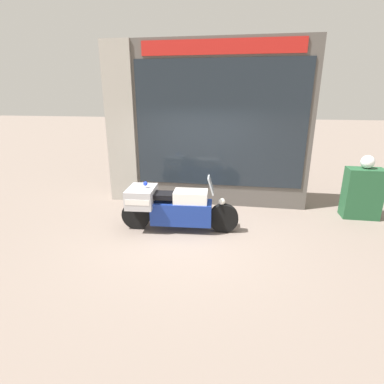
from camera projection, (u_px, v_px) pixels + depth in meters
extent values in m
plane|color=gray|center=(193.00, 235.00, 6.11)|extent=(60.00, 60.00, 0.00)
cube|color=#56514C|center=(206.00, 126.00, 7.36)|extent=(5.03, 0.40, 3.95)
cube|color=#A39E93|center=(124.00, 125.00, 7.72)|extent=(0.75, 0.55, 3.95)
cube|color=#1E262D|center=(219.00, 125.00, 7.09)|extent=(4.05, 0.02, 2.95)
cube|color=red|center=(221.00, 47.00, 6.55)|extent=(3.65, 0.03, 0.32)
cube|color=slate|center=(216.00, 192.00, 7.86)|extent=(3.83, 0.30, 0.55)
cube|color=silver|center=(218.00, 156.00, 7.70)|extent=(3.83, 0.02, 1.34)
cube|color=beige|center=(218.00, 131.00, 7.36)|extent=(3.83, 0.30, 0.02)
cube|color=maroon|center=(162.00, 128.00, 7.56)|extent=(0.18, 0.04, 0.06)
cube|color=navy|center=(190.00, 129.00, 7.45)|extent=(0.18, 0.04, 0.06)
cube|color=#C68E19|center=(218.00, 129.00, 7.34)|extent=(0.18, 0.04, 0.06)
cube|color=#B7B2A8|center=(247.00, 130.00, 7.23)|extent=(0.18, 0.04, 0.06)
cube|color=#195623|center=(278.00, 130.00, 7.12)|extent=(0.18, 0.04, 0.06)
cube|color=red|center=(166.00, 176.00, 7.87)|extent=(0.19, 0.02, 0.27)
cube|color=#2866B7|center=(199.00, 177.00, 7.73)|extent=(0.19, 0.03, 0.27)
cube|color=yellow|center=(234.00, 179.00, 7.60)|extent=(0.19, 0.03, 0.27)
cube|color=white|center=(269.00, 180.00, 7.46)|extent=(0.19, 0.02, 0.27)
cylinder|color=black|center=(223.00, 218.00, 6.15)|extent=(0.62, 0.18, 0.61)
cylinder|color=black|center=(137.00, 215.00, 6.32)|extent=(0.62, 0.18, 0.61)
cube|color=navy|center=(182.00, 212.00, 6.20)|extent=(1.27, 0.56, 0.46)
cube|color=white|center=(191.00, 197.00, 6.08)|extent=(0.71, 0.47, 0.27)
cube|color=black|center=(168.00, 195.00, 6.11)|extent=(0.75, 0.40, 0.10)
cube|color=#B7B7BC|center=(142.00, 196.00, 6.17)|extent=(0.59, 0.78, 0.38)
cube|color=white|center=(142.00, 196.00, 6.17)|extent=(0.54, 0.78, 0.11)
cube|color=#B2BCC6|center=(211.00, 185.00, 5.96)|extent=(0.16, 0.34, 0.35)
sphere|color=white|center=(222.00, 202.00, 6.04)|extent=(0.14, 0.14, 0.14)
sphere|color=blue|center=(145.00, 184.00, 6.08)|extent=(0.09, 0.09, 0.09)
cube|color=#235633|center=(362.00, 193.00, 6.81)|extent=(0.78, 0.44, 1.16)
sphere|color=white|center=(368.00, 162.00, 6.61)|extent=(0.29, 0.29, 0.29)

